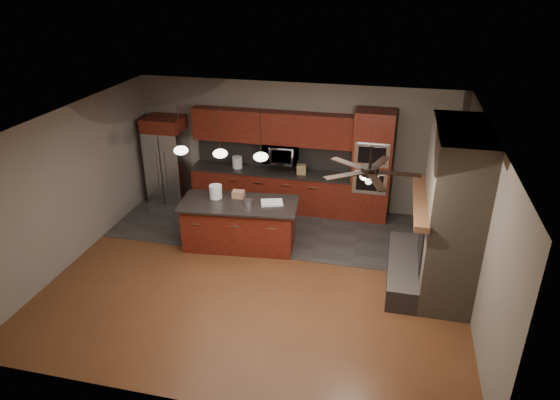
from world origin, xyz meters
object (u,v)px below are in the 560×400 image
(cardboard_box, at_px, (238,194))
(counter_box, at_px, (301,169))
(oven_tower, at_px, (372,166))
(paint_tray, at_px, (272,203))
(refrigerator, at_px, (167,159))
(paint_can, at_px, (248,203))
(counter_bucket, at_px, (237,162))
(microwave, at_px, (280,153))
(white_bucket, at_px, (216,192))
(kitchen_island, at_px, (239,224))

(cardboard_box, height_order, counter_box, counter_box)
(oven_tower, distance_m, paint_tray, 2.43)
(refrigerator, xyz_separation_m, paint_can, (2.44, -1.77, -0.01))
(oven_tower, xyz_separation_m, counter_box, (-1.48, -0.04, -0.18))
(refrigerator, relative_size, counter_bucket, 7.72)
(oven_tower, relative_size, microwave, 3.25)
(oven_tower, xyz_separation_m, counter_bucket, (-2.95, 0.01, -0.16))
(oven_tower, height_order, counter_box, oven_tower)
(refrigerator, distance_m, paint_can, 3.01)
(refrigerator, bearing_deg, paint_tray, -29.26)
(white_bucket, xyz_separation_m, paint_can, (0.69, -0.17, -0.08))
(paint_can, height_order, paint_tray, paint_can)
(oven_tower, height_order, counter_bucket, oven_tower)
(paint_tray, xyz_separation_m, counter_box, (0.25, 1.63, 0.07))
(paint_tray, relative_size, cardboard_box, 1.79)
(cardboard_box, distance_m, counter_bucket, 1.66)
(paint_tray, xyz_separation_m, cardboard_box, (-0.69, 0.11, 0.05))
(white_bucket, relative_size, paint_tray, 0.65)
(oven_tower, xyz_separation_m, kitchen_island, (-2.36, -1.79, -0.73))
(oven_tower, xyz_separation_m, paint_can, (-2.16, -1.85, -0.22))
(oven_tower, relative_size, paint_tray, 5.90)
(microwave, bearing_deg, counter_bucket, -177.06)
(white_bucket, xyz_separation_m, counter_bucket, (-0.09, 1.68, -0.02))
(paint_can, distance_m, counter_bucket, 2.01)
(counter_box, bearing_deg, cardboard_box, -127.39)
(paint_can, bearing_deg, counter_bucket, 113.06)
(counter_bucket, bearing_deg, refrigerator, -177.18)
(paint_tray, distance_m, counter_bucket, 2.08)
(refrigerator, height_order, counter_bucket, refrigerator)
(refrigerator, xyz_separation_m, counter_box, (3.11, 0.03, 0.02))
(kitchen_island, xyz_separation_m, counter_box, (0.88, 1.75, 0.54))
(oven_tower, distance_m, counter_bucket, 2.95)
(counter_bucket, height_order, counter_box, counter_bucket)
(counter_box, bearing_deg, microwave, 163.05)
(white_bucket, height_order, counter_bucket, white_bucket)
(paint_tray, bearing_deg, microwave, 80.28)
(counter_bucket, bearing_deg, oven_tower, -0.14)
(kitchen_island, bearing_deg, refrigerator, 136.59)
(cardboard_box, bearing_deg, kitchen_island, -73.80)
(paint_can, bearing_deg, white_bucket, 165.88)
(paint_tray, bearing_deg, refrigerator, 133.16)
(oven_tower, distance_m, kitchen_island, 3.05)
(kitchen_island, bearing_deg, counter_box, 57.53)
(microwave, relative_size, paint_can, 4.53)
(counter_bucket, bearing_deg, white_bucket, -86.79)
(refrigerator, bearing_deg, paint_can, -36.00)
(white_bucket, distance_m, counter_box, 2.13)
(microwave, height_order, white_bucket, microwave)
(kitchen_island, distance_m, white_bucket, 0.78)
(microwave, relative_size, counter_bucket, 2.86)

